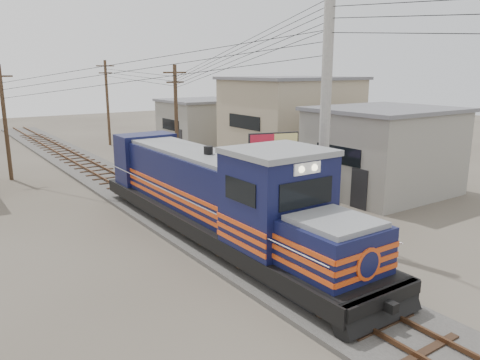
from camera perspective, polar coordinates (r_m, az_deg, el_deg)
ground at (r=17.63m, az=0.27°, el=-8.93°), size 120.00×120.00×0.00m
ballast at (r=26.04m, az=-12.38°, el=-1.68°), size 3.60×70.00×0.16m
track at (r=25.99m, az=-12.40°, el=-1.30°), size 1.15×70.00×0.12m
locomotive at (r=18.45m, az=-2.83°, el=-2.10°), size 3.03×16.51×4.09m
utility_pole_main at (r=18.26m, az=10.35°, el=7.83°), size 0.40×0.40×10.00m
wooden_pole_mid at (r=30.84m, az=-7.78°, el=7.60°), size 1.60×0.24×7.00m
wooden_pole_far at (r=43.83m, az=-15.86°, el=9.22°), size 1.60×0.24×7.50m
wooden_pole_left at (r=31.84m, az=-26.74°, el=6.49°), size 1.60×0.24×7.00m
power_lines at (r=23.76m, az=-12.20°, el=15.16°), size 9.65×19.00×3.30m
shophouse_front at (r=26.85m, az=17.05°, el=3.47°), size 7.35×6.30×4.70m
shophouse_mid at (r=33.67m, az=6.16°, el=7.15°), size 8.40×7.35×6.20m
shophouse_back at (r=41.07m, az=-4.67°, el=6.88°), size 6.30×6.30×4.20m
billboard at (r=22.03m, az=4.10°, el=3.23°), size 2.41×0.82×3.83m
market_umbrella at (r=22.49m, az=6.62°, el=2.37°), size 3.29×3.29×2.77m
vendor at (r=24.64m, az=9.97°, el=-0.37°), size 0.82×0.74×1.88m
plant_nursery at (r=24.15m, az=3.83°, el=-1.60°), size 3.57×3.24×1.10m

